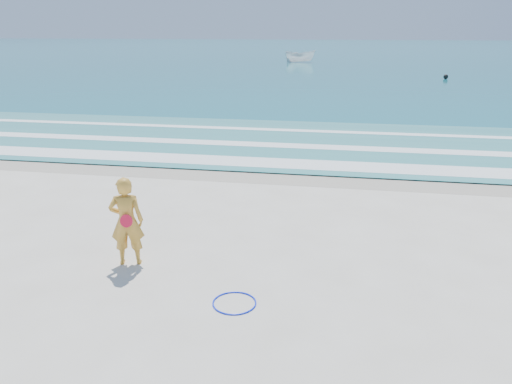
# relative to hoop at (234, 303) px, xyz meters

# --- Properties ---
(ground) EXTENTS (400.00, 400.00, 0.00)m
(ground) POSITION_rel_hoop_xyz_m (-0.90, -0.50, -0.01)
(ground) COLOR silver
(ground) RESTS_ON ground
(wet_sand) EXTENTS (400.00, 2.40, 0.00)m
(wet_sand) POSITION_rel_hoop_xyz_m (-0.90, 8.50, -0.01)
(wet_sand) COLOR #B2A893
(wet_sand) RESTS_ON ground
(ocean) EXTENTS (400.00, 190.00, 0.04)m
(ocean) POSITION_rel_hoop_xyz_m (-0.90, 104.50, 0.01)
(ocean) COLOR #19727F
(ocean) RESTS_ON ground
(shallow) EXTENTS (400.00, 10.00, 0.01)m
(shallow) POSITION_rel_hoop_xyz_m (-0.90, 13.50, 0.03)
(shallow) COLOR #59B7AD
(shallow) RESTS_ON ocean
(foam_near) EXTENTS (400.00, 1.40, 0.01)m
(foam_near) POSITION_rel_hoop_xyz_m (-0.90, 9.80, 0.04)
(foam_near) COLOR white
(foam_near) RESTS_ON shallow
(foam_mid) EXTENTS (400.00, 0.90, 0.01)m
(foam_mid) POSITION_rel_hoop_xyz_m (-0.90, 12.70, 0.04)
(foam_mid) COLOR white
(foam_mid) RESTS_ON shallow
(foam_far) EXTENTS (400.00, 0.60, 0.01)m
(foam_far) POSITION_rel_hoop_xyz_m (-0.90, 16.00, 0.04)
(foam_far) COLOR white
(foam_far) RESTS_ON shallow
(hoop) EXTENTS (1.06, 1.06, 0.03)m
(hoop) POSITION_rel_hoop_xyz_m (0.00, 0.00, 0.00)
(hoop) COLOR #0D28F2
(hoop) RESTS_ON ground
(boat) EXTENTS (4.36, 1.87, 1.65)m
(boat) POSITION_rel_hoop_xyz_m (-4.90, 64.99, 0.85)
(boat) COLOR white
(boat) RESTS_ON ocean
(buoy) EXTENTS (0.45, 0.45, 0.45)m
(buoy) POSITION_rel_hoop_xyz_m (11.16, 43.68, 0.25)
(buoy) COLOR black
(buoy) RESTS_ON ocean
(woman) EXTENTS (0.80, 0.63, 1.92)m
(woman) POSITION_rel_hoop_xyz_m (-2.56, 1.23, 0.95)
(woman) COLOR gold
(woman) RESTS_ON ground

